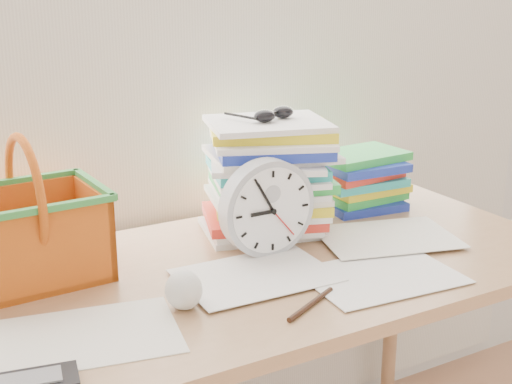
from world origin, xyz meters
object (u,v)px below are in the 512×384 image
clock (267,208)px  calculator (28,384)px  desk (260,295)px  basket (27,210)px  book_stack (361,180)px  paper_stack (268,177)px

clock → calculator: clock is taller
desk → basket: 0.53m
desk → basket: size_ratio=4.68×
book_stack → basket: basket is taller
paper_stack → basket: bearing=-179.6°
desk → basket: (-0.45, 0.17, 0.22)m
calculator → desk: bearing=34.6°
book_stack → calculator: (-0.98, -0.45, -0.07)m
paper_stack → basket: size_ratio=1.05×
clock → paper_stack: bearing=58.9°
clock → basket: size_ratio=0.74×
book_stack → calculator: size_ratio=1.69×
book_stack → clock: bearing=-156.8°
clock → book_stack: 0.43m
clock → basket: basket is taller
paper_stack → calculator: (-0.67, -0.42, -0.13)m
book_stack → paper_stack: bearing=-173.4°
desk → calculator: bearing=-156.0°
calculator → book_stack: bearing=35.4°
paper_stack → clock: (-0.08, -0.13, -0.03)m
desk → book_stack: size_ratio=5.49×
paper_stack → book_stack: (0.31, 0.04, -0.06)m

